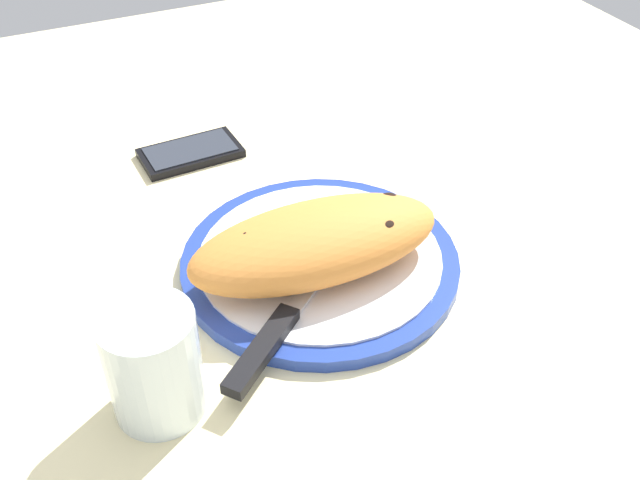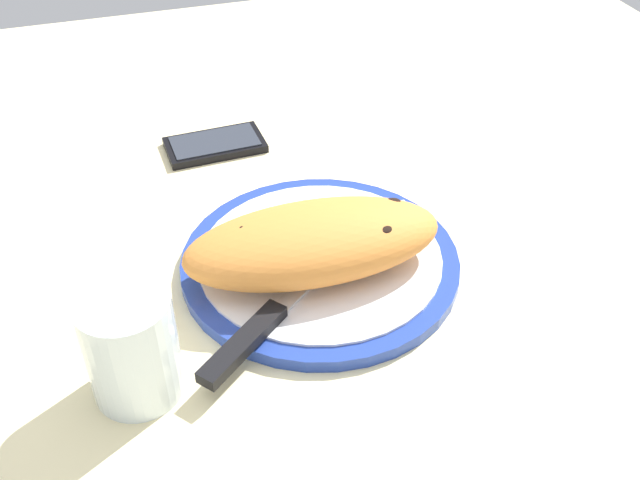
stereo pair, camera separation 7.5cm
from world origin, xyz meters
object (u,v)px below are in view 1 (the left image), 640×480
at_px(knife, 278,328).
at_px(water_glass, 155,370).
at_px(plate, 320,262).
at_px(calzone, 316,243).
at_px(fork, 311,223).
at_px(smartphone, 190,153).

xyz_separation_m(knife, water_glass, (0.12, 0.02, 0.02)).
relative_size(plate, calzone, 1.09).
bearing_deg(fork, knife, 54.99).
relative_size(calzone, fork, 1.48).
bearing_deg(smartphone, water_glass, 69.36).
bearing_deg(smartphone, plate, 102.51).
height_order(plate, smartphone, plate).
bearing_deg(plate, water_glass, 27.97).
height_order(fork, water_glass, water_glass).
bearing_deg(water_glass, plate, -152.03).
bearing_deg(fork, water_glass, 36.41).
distance_m(calzone, smartphone, 0.29).
bearing_deg(smartphone, fork, 108.45).
relative_size(calzone, smartphone, 2.07).
bearing_deg(calzone, smartphone, -80.45).
xyz_separation_m(fork, knife, (0.09, 0.13, 0.00)).
bearing_deg(plate, calzone, 53.31).
xyz_separation_m(calzone, fork, (-0.02, -0.07, -0.03)).
height_order(smartphone, water_glass, water_glass).
xyz_separation_m(smartphone, water_glass, (0.14, 0.37, 0.04)).
bearing_deg(smartphone, knife, 86.35).
bearing_deg(knife, plate, -134.12).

